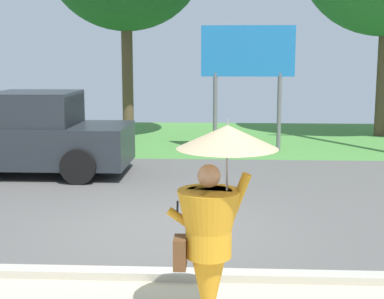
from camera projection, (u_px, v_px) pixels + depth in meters
name	position (u px, v px, depth m)	size (l,w,h in m)	color
ground_plane	(179.00, 188.00, 11.83)	(40.00, 22.00, 0.20)	#565451
monk_pedestrian	(213.00, 228.00, 5.38)	(1.05, 0.95, 2.13)	orange
pickup_truck	(17.00, 136.00, 12.94)	(5.20, 2.28, 1.88)	#23282D
roadside_billboard	(248.00, 60.00, 15.72)	(2.60, 0.12, 3.50)	slate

